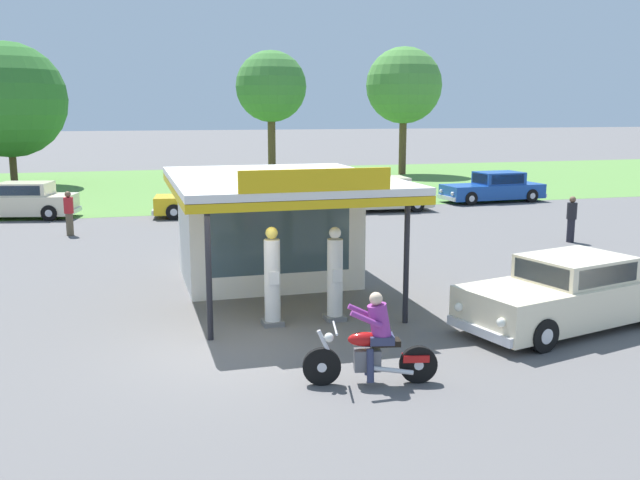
% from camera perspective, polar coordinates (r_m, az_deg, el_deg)
% --- Properties ---
extents(ground_plane, '(300.00, 300.00, 0.00)m').
position_cam_1_polar(ground_plane, '(13.65, -6.88, -8.77)').
color(ground_plane, '#5B5959').
extents(grass_verge_strip, '(120.00, 24.00, 0.01)m').
position_cam_1_polar(grass_verge_strip, '(43.03, -13.09, 4.30)').
color(grass_verge_strip, '#56843D').
rests_on(grass_verge_strip, ground).
extents(service_station_kiosk, '(5.07, 6.99, 3.38)m').
position_cam_1_polar(service_station_kiosk, '(18.21, -4.17, 1.70)').
color(service_station_kiosk, silver).
rests_on(service_station_kiosk, ground).
extents(gas_pump_nearside, '(0.44, 0.44, 2.12)m').
position_cam_1_polar(gas_pump_nearside, '(14.73, -3.93, -3.31)').
color(gas_pump_nearside, slate).
rests_on(gas_pump_nearside, ground).
extents(gas_pump_offside, '(0.44, 0.44, 2.06)m').
position_cam_1_polar(gas_pump_offside, '(15.07, 1.23, -3.09)').
color(gas_pump_offside, slate).
rests_on(gas_pump_offside, ground).
extents(motorcycle_with_rider, '(2.23, 0.80, 1.58)m').
position_cam_1_polar(motorcycle_with_rider, '(11.70, 4.34, -8.67)').
color(motorcycle_with_rider, black).
rests_on(motorcycle_with_rider, ground).
extents(featured_classic_sedan, '(5.30, 2.98, 1.51)m').
position_cam_1_polar(featured_classic_sedan, '(15.57, 19.70, -4.21)').
color(featured_classic_sedan, beige).
rests_on(featured_classic_sedan, ground).
extents(parked_car_second_row_spare, '(5.33, 2.10, 1.48)m').
position_cam_1_polar(parked_car_second_row_spare, '(35.88, 14.03, 4.13)').
color(parked_car_second_row_spare, '#19479E').
rests_on(parked_car_second_row_spare, ground).
extents(parked_car_back_row_centre, '(5.52, 2.45, 1.48)m').
position_cam_1_polar(parked_car_back_row_centre, '(30.41, -8.61, 3.21)').
color(parked_car_back_row_centre, gold).
rests_on(parked_car_back_row_centre, ground).
extents(parked_car_back_row_right, '(5.25, 2.78, 1.52)m').
position_cam_1_polar(parked_car_back_row_right, '(32.07, -23.50, 2.88)').
color(parked_car_back_row_right, beige).
rests_on(parked_car_back_row_right, ground).
extents(parked_car_back_row_centre_right, '(5.12, 2.25, 1.52)m').
position_cam_1_polar(parked_car_back_row_centre_right, '(31.83, 4.75, 3.65)').
color(parked_car_back_row_centre_right, beige).
rests_on(parked_car_back_row_centre_right, ground).
extents(bystander_chatting_near_pumps, '(0.34, 0.34, 1.60)m').
position_cam_1_polar(bystander_chatting_near_pumps, '(25.55, 19.88, 1.69)').
color(bystander_chatting_near_pumps, black).
rests_on(bystander_chatting_near_pumps, ground).
extents(bystander_admiring_sedan, '(0.38, 0.38, 1.75)m').
position_cam_1_polar(bystander_admiring_sedan, '(25.34, 2.02, 2.50)').
color(bystander_admiring_sedan, black).
rests_on(bystander_admiring_sedan, ground).
extents(bystander_leaning_by_kiosk, '(0.34, 0.34, 1.62)m').
position_cam_1_polar(bystander_leaning_by_kiosk, '(26.90, -19.85, 2.14)').
color(bystander_leaning_by_kiosk, brown).
rests_on(bystander_leaning_by_kiosk, ground).
extents(tree_oak_far_right, '(4.68, 4.68, 8.39)m').
position_cam_1_polar(tree_oak_far_right, '(47.20, -4.03, 12.38)').
color(tree_oak_far_right, brown).
rests_on(tree_oak_far_right, ground).
extents(tree_oak_centre, '(5.29, 5.29, 8.85)m').
position_cam_1_polar(tree_oak_centre, '(50.06, 6.70, 12.27)').
color(tree_oak_centre, brown).
rests_on(tree_oak_centre, ground).
extents(tree_oak_distant_spare, '(6.72, 6.72, 8.46)m').
position_cam_1_polar(tree_oak_distant_spare, '(45.48, -24.29, 10.21)').
color(tree_oak_distant_spare, brown).
rests_on(tree_oak_distant_spare, ground).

